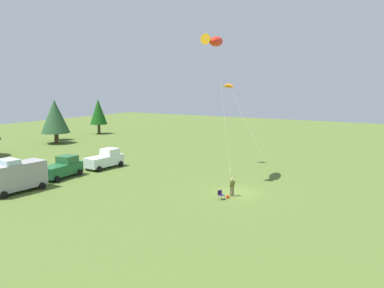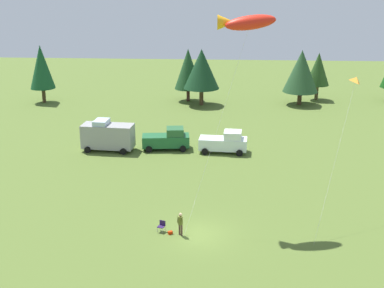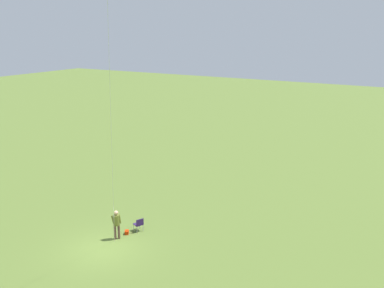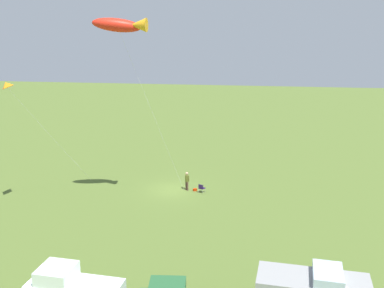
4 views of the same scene
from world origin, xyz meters
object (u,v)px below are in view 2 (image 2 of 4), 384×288
object	(u,v)px
folding_chair	(162,225)
van_motorhome_grey	(108,136)
kite_large_fish	(245,22)
truck_white_pickup	(225,142)
backpack_on_grass	(170,233)
truck_green_flatbed	(167,139)
kite_delta_orange	(356,80)
person_kite_flyer	(180,222)

from	to	relation	value
folding_chair	van_motorhome_grey	size ratio (longest dim) A/B	0.15
van_motorhome_grey	kite_large_fish	world-z (taller)	kite_large_fish
truck_white_pickup	backpack_on_grass	bearing A→B (deg)	-97.72
van_motorhome_grey	truck_green_flatbed	world-z (taller)	van_motorhome_grey
van_motorhome_grey	kite_delta_orange	distance (m)	26.92
truck_green_flatbed	kite_delta_orange	xyz separation A→B (m)	(16.15, -12.95, 9.18)
person_kite_flyer	kite_large_fish	distance (m)	15.05
truck_white_pickup	van_motorhome_grey	bearing A→B (deg)	-175.44
folding_chair	kite_large_fish	xyz separation A→B (m)	(5.77, 3.73, 14.31)
van_motorhome_grey	kite_large_fish	bearing A→B (deg)	138.07
kite_delta_orange	kite_large_fish	bearing A→B (deg)	-165.19
backpack_on_grass	kite_large_fish	bearing A→B (deg)	39.02
backpack_on_grass	folding_chair	bearing A→B (deg)	148.70
person_kite_flyer	backpack_on_grass	xyz separation A→B (m)	(-0.76, 0.08, -0.91)
truck_white_pickup	kite_large_fish	world-z (taller)	kite_large_fish
truck_green_flatbed	truck_white_pickup	bearing A→B (deg)	-12.74
kite_delta_orange	backpack_on_grass	bearing A→B (deg)	-155.06
folding_chair	truck_green_flatbed	xyz separation A→B (m)	(-1.60, 18.99, 0.61)
van_motorhome_grey	truck_white_pickup	xyz separation A→B (m)	(12.41, 0.13, -0.54)
person_kite_flyer	truck_green_flatbed	bearing A→B (deg)	-128.69
folding_chair	truck_green_flatbed	bearing A→B (deg)	-152.20
folding_chair	backpack_on_grass	size ratio (longest dim) A/B	2.56
van_motorhome_grey	kite_delta_orange	world-z (taller)	kite_delta_orange
backpack_on_grass	kite_delta_orange	bearing A→B (deg)	24.94
truck_white_pickup	kite_delta_orange	size ratio (longest dim) A/B	0.48
folding_chair	truck_white_pickup	xyz separation A→B (m)	(4.54, 18.31, 0.61)
person_kite_flyer	truck_green_flatbed	size ratio (longest dim) A/B	0.34
truck_white_pickup	kite_large_fish	size ratio (longest dim) A/B	0.33
truck_green_flatbed	truck_white_pickup	world-z (taller)	same
folding_chair	truck_green_flatbed	size ratio (longest dim) A/B	0.16
folding_chair	kite_delta_orange	bearing A→B (deg)	135.57
van_motorhome_grey	truck_green_flatbed	size ratio (longest dim) A/B	1.07
backpack_on_grass	truck_white_pickup	world-z (taller)	truck_white_pickup
person_kite_flyer	van_motorhome_grey	size ratio (longest dim) A/B	0.31
folding_chair	truck_white_pickup	bearing A→B (deg)	-170.92
backpack_on_grass	truck_white_pickup	distance (m)	19.14
folding_chair	van_motorhome_grey	bearing A→B (deg)	-133.59
backpack_on_grass	kite_large_fish	world-z (taller)	kite_large_fish
person_kite_flyer	backpack_on_grass	world-z (taller)	person_kite_flyer
van_motorhome_grey	truck_white_pickup	bearing A→B (deg)	-174.67
folding_chair	kite_large_fish	bearing A→B (deg)	145.86
kite_large_fish	kite_delta_orange	xyz separation A→B (m)	(8.78, 2.32, -4.52)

